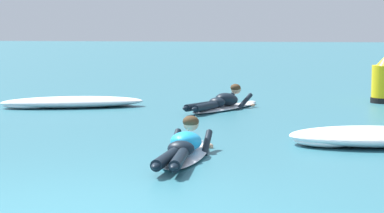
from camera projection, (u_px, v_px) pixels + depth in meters
The scene contains 5 objects.
ground_plane at pixel (221, 101), 16.02m from camera, with size 120.00×120.00×0.00m, color #2D6B7A.
surfer_near at pixel (184, 148), 9.09m from camera, with size 0.53×2.50×0.53m.
surfer_far at pixel (223, 103), 14.41m from camera, with size 1.40×2.52×0.54m.
whitewater_mid_left at pixel (371, 137), 10.11m from camera, with size 2.46×1.40×0.26m.
whitewater_mid_right at pixel (73, 102), 14.81m from camera, with size 3.06×1.76×0.23m.
Camera 1 is at (2.00, -5.82, 1.69)m, focal length 66.49 mm.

